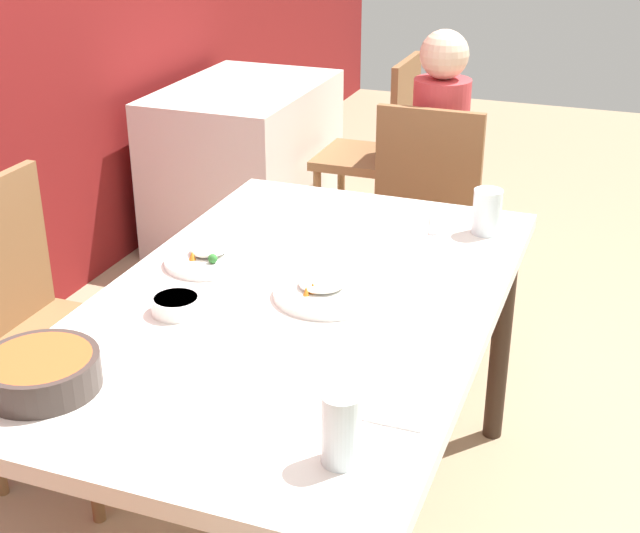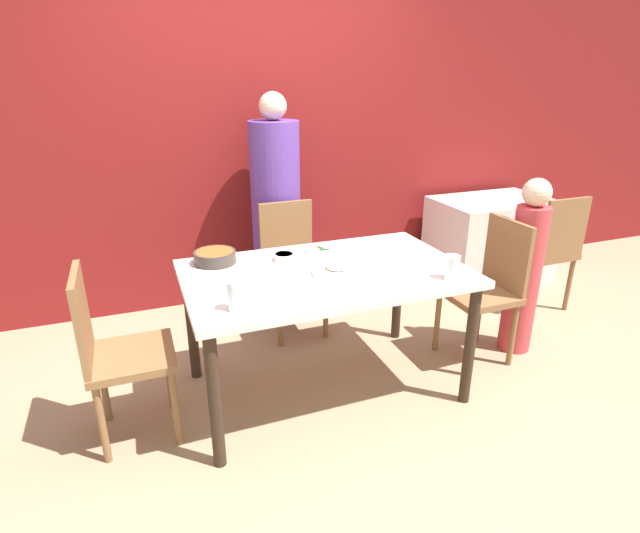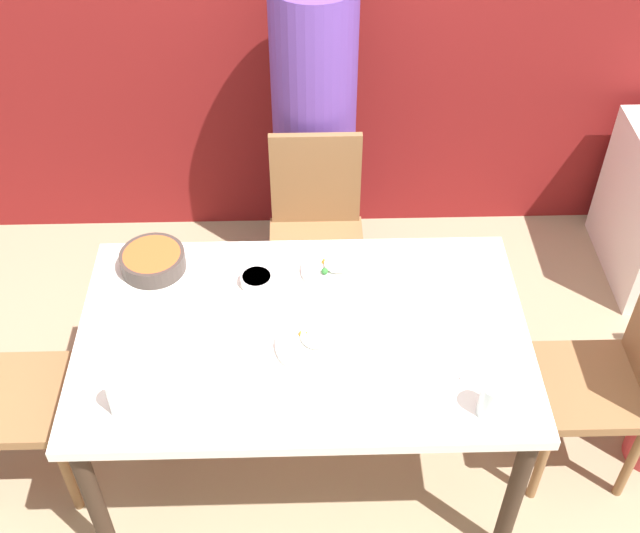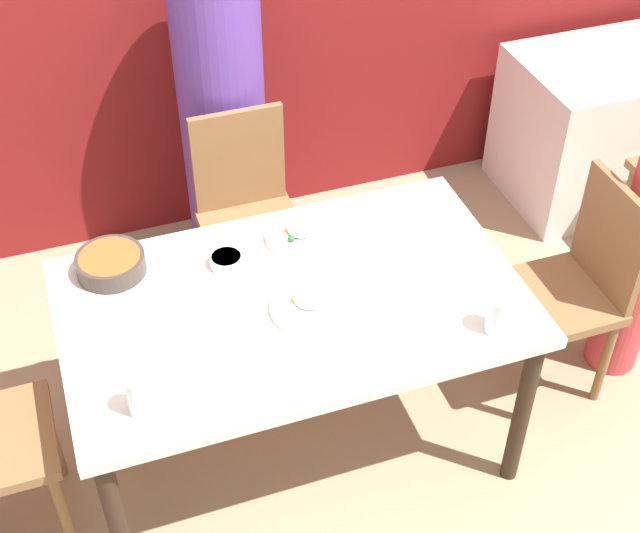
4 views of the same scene
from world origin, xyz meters
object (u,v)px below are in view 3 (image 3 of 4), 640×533
chair_adult_spot (316,231)px  bowl_curry (153,260)px  person_adult (314,136)px  plate_rice_adult (333,268)px  chair_child_spot (611,376)px  glass_water_tall (119,396)px

chair_adult_spot → bowl_curry: size_ratio=3.91×
person_adult → plate_rice_adult: person_adult is taller
chair_child_spot → plate_rice_adult: 1.06m
chair_child_spot → person_adult: 1.57m
person_adult → glass_water_tall: person_adult is taller
bowl_curry → plate_rice_adult: size_ratio=1.06×
chair_adult_spot → plate_rice_adult: bearing=-84.7°
chair_child_spot → glass_water_tall: (-1.64, -0.29, 0.32)m
chair_child_spot → person_adult: size_ratio=0.56×
chair_adult_spot → plate_rice_adult: size_ratio=4.15×
chair_child_spot → chair_adult_spot: bearing=-128.4°
person_adult → bowl_curry: size_ratio=6.99×
chair_adult_spot → person_adult: (0.00, 0.35, 0.25)m
bowl_curry → plate_rice_adult: bowl_curry is taller
chair_adult_spot → chair_child_spot: same height
plate_rice_adult → bowl_curry: bearing=177.0°
chair_adult_spot → glass_water_tall: chair_adult_spot is taller
chair_adult_spot → plate_rice_adult: chair_adult_spot is taller
glass_water_tall → bowl_curry: bearing=88.4°
glass_water_tall → chair_child_spot: bearing=9.9°
plate_rice_adult → glass_water_tall: size_ratio=1.62×
chair_adult_spot → plate_rice_adult: (0.05, -0.51, 0.26)m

